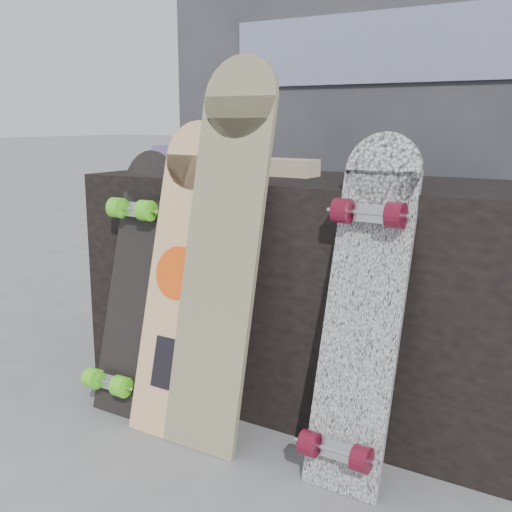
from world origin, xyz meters
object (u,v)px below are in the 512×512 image
Objects in this scene: longboard_celtic at (223,240)px; skateboard_dark at (131,279)px; vendor_table at (312,291)px; longboard_geisha at (179,269)px; longboard_cascadia at (362,307)px.

skateboard_dark is at bearing 179.73° from longboard_celtic.
vendor_table is 1.60× the size of longboard_geisha.
longboard_celtic is (-0.11, -0.39, 0.24)m from vendor_table.
longboard_cascadia reaches higher than vendor_table.
longboard_celtic is 0.43m from skateboard_dark.
longboard_celtic is at bearing -0.27° from skateboard_dark.
longboard_geisha is 0.83× the size of longboard_celtic.
longboard_geisha is 0.20m from longboard_celtic.
vendor_table is 0.54m from longboard_cascadia.
longboard_cascadia is (0.47, -0.00, -0.14)m from longboard_celtic.
skateboard_dark is (-0.39, 0.00, -0.18)m from longboard_celtic.
longboard_celtic reaches higher than longboard_geisha.
skateboard_dark is at bearing 179.69° from longboard_cascadia.
longboard_geisha reaches higher than vendor_table.
skateboard_dark is at bearing 176.77° from longboard_geisha.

